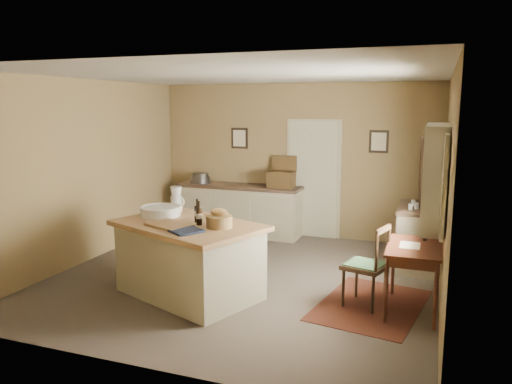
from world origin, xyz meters
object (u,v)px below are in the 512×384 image
at_px(work_island, 189,257).
at_px(desk_chair, 365,266).
at_px(sideboard, 240,208).
at_px(right_cabinet, 419,237).
at_px(writing_desk, 414,254).
at_px(shelving_unit, 432,199).

xyz_separation_m(work_island, desk_chair, (2.08, 0.39, -0.00)).
bearing_deg(sideboard, work_island, -80.22).
xyz_separation_m(desk_chair, right_cabinet, (0.53, 1.69, -0.02)).
relative_size(desk_chair, right_cabinet, 0.89).
height_order(writing_desk, shelving_unit, shelving_unit).
distance_m(work_island, desk_chair, 2.12).
relative_size(sideboard, right_cabinet, 2.11).
bearing_deg(desk_chair, work_island, -153.83).
xyz_separation_m(work_island, sideboard, (-0.52, 2.99, -0.00)).
bearing_deg(work_island, writing_desk, 30.54).
xyz_separation_m(sideboard, shelving_unit, (3.28, -0.45, 0.45)).
bearing_deg(shelving_unit, desk_chair, -107.52).
xyz_separation_m(right_cabinet, shelving_unit, (0.15, 0.47, 0.48)).
distance_m(sideboard, right_cabinet, 3.26).
relative_size(work_island, desk_chair, 2.15).
height_order(work_island, right_cabinet, work_island).
bearing_deg(sideboard, right_cabinet, -16.33).
height_order(sideboard, writing_desk, sideboard).
bearing_deg(desk_chair, writing_desk, 19.54).
distance_m(work_island, writing_desk, 2.65).
bearing_deg(sideboard, shelving_unit, -7.80).
height_order(work_island, sideboard, work_island).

